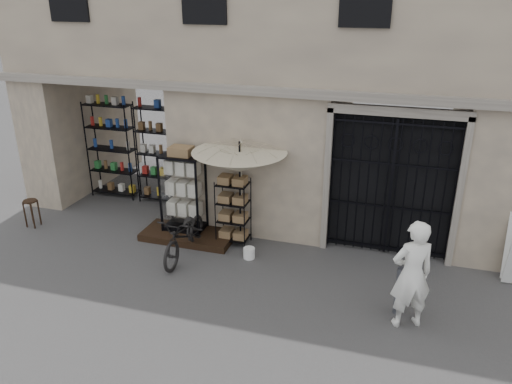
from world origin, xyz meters
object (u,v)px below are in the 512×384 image
(wooden_stool, at_px, (32,213))
(wire_rack, at_px, (233,213))
(white_bucket, at_px, (249,253))
(display_cabinet, at_px, (183,197))
(steel_bollard, at_px, (400,291))
(bicycle, at_px, (186,256))
(shopkeeper, at_px, (405,324))
(market_umbrella, at_px, (240,156))

(wooden_stool, bearing_deg, wire_rack, 6.76)
(wire_rack, distance_m, wooden_stool, 4.75)
(white_bucket, bearing_deg, wire_rack, 134.46)
(display_cabinet, height_order, steel_bollard, display_cabinet)
(wire_rack, xyz_separation_m, bicycle, (-0.75, -0.82, -0.71))
(wire_rack, xyz_separation_m, steel_bollard, (3.47, -1.55, -0.28))
(wire_rack, xyz_separation_m, shopkeeper, (3.61, -1.83, -0.71))
(white_bucket, relative_size, wooden_stool, 0.37)
(wire_rack, height_order, steel_bollard, wire_rack)
(display_cabinet, bearing_deg, market_umbrella, 17.51)
(white_bucket, relative_size, shopkeeper, 0.13)
(white_bucket, bearing_deg, steel_bollard, -19.10)
(shopkeeper, bearing_deg, market_umbrella, -52.81)
(display_cabinet, relative_size, wire_rack, 1.27)
(wooden_stool, bearing_deg, display_cabinet, 10.03)
(white_bucket, bearing_deg, display_cabinet, 160.61)
(white_bucket, distance_m, wooden_stool, 5.22)
(wire_rack, xyz_separation_m, market_umbrella, (0.15, 0.01, 1.26))
(display_cabinet, relative_size, market_umbrella, 0.67)
(bicycle, height_order, steel_bollard, bicycle)
(market_umbrella, bearing_deg, wire_rack, -176.51)
(white_bucket, height_order, shopkeeper, white_bucket)
(wire_rack, height_order, shopkeeper, wire_rack)
(white_bucket, bearing_deg, wooden_stool, -179.64)
(white_bucket, xyz_separation_m, wooden_stool, (-5.21, -0.03, 0.22))
(display_cabinet, bearing_deg, shopkeeper, -1.62)
(market_umbrella, relative_size, steel_bollard, 3.21)
(wire_rack, relative_size, white_bucket, 6.22)
(wire_rack, distance_m, shopkeeper, 4.11)
(display_cabinet, height_order, market_umbrella, market_umbrella)
(white_bucket, xyz_separation_m, bicycle, (-1.27, -0.30, -0.11))
(wooden_stool, xyz_separation_m, steel_bollard, (8.17, -0.99, 0.09))
(display_cabinet, height_order, wooden_stool, display_cabinet)
(steel_bollard, bearing_deg, wire_rack, 155.97)
(bicycle, relative_size, wooden_stool, 2.89)
(wire_rack, bearing_deg, wooden_stool, 178.06)
(display_cabinet, distance_m, wooden_stool, 3.63)
(market_umbrella, distance_m, bicycle, 2.32)
(wire_rack, bearing_deg, white_bucket, -54.23)
(display_cabinet, height_order, bicycle, display_cabinet)
(white_bucket, distance_m, shopkeeper, 3.37)
(market_umbrella, distance_m, white_bucket, 1.97)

